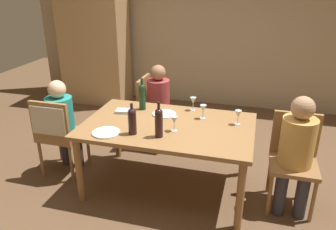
{
  "coord_description": "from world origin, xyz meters",
  "views": [
    {
      "loc": [
        0.82,
        -2.93,
        2.11
      ],
      "look_at": [
        0.0,
        0.0,
        0.84
      ],
      "focal_mm": 35.64,
      "sensor_mm": 36.0,
      "label": 1
    }
  ],
  "objects_px": {
    "chair_right_end": "(294,154)",
    "dinner_plate_guest_left": "(106,133)",
    "armoire_cabinet": "(94,40)",
    "person_man_bearded": "(62,119)",
    "wine_bottle_tall_green": "(159,122)",
    "wine_bottle_short_olive": "(142,96)",
    "wine_glass_near_left": "(193,101)",
    "wine_glass_near_right": "(174,121)",
    "dinner_plate_host": "(164,114)",
    "dining_table": "(168,131)",
    "person_man_guest": "(160,100)",
    "chair_far_left": "(152,107)",
    "chair_left_end": "(55,128)",
    "wine_glass_far": "(203,109)",
    "person_woman_host": "(297,148)",
    "wine_bottle_dark_red": "(132,120)",
    "wine_glass_centre": "(238,114)"
  },
  "relations": [
    {
      "from": "armoire_cabinet",
      "to": "person_man_bearded",
      "type": "distance_m",
      "value": 2.41
    },
    {
      "from": "dining_table",
      "to": "chair_right_end",
      "type": "xyz_separation_m",
      "value": [
        1.23,
        0.09,
        -0.13
      ]
    },
    {
      "from": "person_man_bearded",
      "to": "chair_right_end",
      "type": "bearing_deg",
      "value": 1.44
    },
    {
      "from": "wine_bottle_tall_green",
      "to": "wine_bottle_short_olive",
      "type": "height_order",
      "value": "wine_bottle_short_olive"
    },
    {
      "from": "armoire_cabinet",
      "to": "chair_left_end",
      "type": "relative_size",
      "value": 2.37
    },
    {
      "from": "dining_table",
      "to": "wine_bottle_dark_red",
      "type": "height_order",
      "value": "wine_bottle_dark_red"
    },
    {
      "from": "armoire_cabinet",
      "to": "chair_right_end",
      "type": "relative_size",
      "value": 2.37
    },
    {
      "from": "person_woman_host",
      "to": "wine_bottle_dark_red",
      "type": "bearing_deg",
      "value": 10.36
    },
    {
      "from": "wine_bottle_short_olive",
      "to": "person_man_guest",
      "type": "bearing_deg",
      "value": 87.48
    },
    {
      "from": "wine_bottle_tall_green",
      "to": "wine_glass_near_right",
      "type": "xyz_separation_m",
      "value": [
        0.1,
        0.16,
        -0.04
      ]
    },
    {
      "from": "armoire_cabinet",
      "to": "dining_table",
      "type": "distance_m",
      "value": 3.03
    },
    {
      "from": "chair_far_left",
      "to": "dinner_plate_guest_left",
      "type": "height_order",
      "value": "chair_far_left"
    },
    {
      "from": "wine_glass_centre",
      "to": "dinner_plate_host",
      "type": "relative_size",
      "value": 0.59
    },
    {
      "from": "dining_table",
      "to": "dinner_plate_guest_left",
      "type": "relative_size",
      "value": 6.39
    },
    {
      "from": "chair_right_end",
      "to": "dinner_plate_guest_left",
      "type": "relative_size",
      "value": 3.46
    },
    {
      "from": "dining_table",
      "to": "chair_left_end",
      "type": "distance_m",
      "value": 1.24
    },
    {
      "from": "person_man_guest",
      "to": "armoire_cabinet",
      "type": "bearing_deg",
      "value": -130.71
    },
    {
      "from": "wine_bottle_short_olive",
      "to": "dinner_plate_host",
      "type": "bearing_deg",
      "value": -17.38
    },
    {
      "from": "wine_glass_near_right",
      "to": "dinner_plate_guest_left",
      "type": "xyz_separation_m",
      "value": [
        -0.61,
        -0.22,
        -0.1
      ]
    },
    {
      "from": "chair_far_left",
      "to": "chair_right_end",
      "type": "bearing_deg",
      "value": 64.07
    },
    {
      "from": "person_woman_host",
      "to": "armoire_cabinet",
      "type": "bearing_deg",
      "value": -36.0
    },
    {
      "from": "person_man_bearded",
      "to": "wine_bottle_short_olive",
      "type": "xyz_separation_m",
      "value": [
        0.85,
        0.29,
        0.26
      ]
    },
    {
      "from": "chair_left_end",
      "to": "wine_glass_near_left",
      "type": "relative_size",
      "value": 6.17
    },
    {
      "from": "armoire_cabinet",
      "to": "wine_glass_near_right",
      "type": "xyz_separation_m",
      "value": [
        2.05,
        -2.41,
        -0.25
      ]
    },
    {
      "from": "wine_glass_near_left",
      "to": "wine_glass_near_right",
      "type": "bearing_deg",
      "value": -96.58
    },
    {
      "from": "armoire_cabinet",
      "to": "person_man_bearded",
      "type": "height_order",
      "value": "armoire_cabinet"
    },
    {
      "from": "chair_left_end",
      "to": "chair_right_end",
      "type": "bearing_deg",
      "value": 4.91
    },
    {
      "from": "chair_left_end",
      "to": "wine_glass_near_left",
      "type": "bearing_deg",
      "value": 22.05
    },
    {
      "from": "dinner_plate_host",
      "to": "dinner_plate_guest_left",
      "type": "relative_size",
      "value": 0.96
    },
    {
      "from": "wine_glass_far",
      "to": "dinner_plate_guest_left",
      "type": "bearing_deg",
      "value": -143.94
    },
    {
      "from": "person_woman_host",
      "to": "person_man_guest",
      "type": "xyz_separation_m",
      "value": [
        -1.59,
        0.94,
        -0.02
      ]
    },
    {
      "from": "person_woman_host",
      "to": "wine_bottle_dark_red",
      "type": "distance_m",
      "value": 1.53
    },
    {
      "from": "chair_left_end",
      "to": "dinner_plate_host",
      "type": "relative_size",
      "value": 3.62
    },
    {
      "from": "chair_far_left",
      "to": "wine_bottle_short_olive",
      "type": "relative_size",
      "value": 2.58
    },
    {
      "from": "wine_glass_centre",
      "to": "dinner_plate_host",
      "type": "height_order",
      "value": "wine_glass_centre"
    },
    {
      "from": "dining_table",
      "to": "wine_glass_near_right",
      "type": "distance_m",
      "value": 0.25
    },
    {
      "from": "wine_glass_near_right",
      "to": "dinner_plate_guest_left",
      "type": "distance_m",
      "value": 0.65
    },
    {
      "from": "chair_right_end",
      "to": "wine_glass_far",
      "type": "height_order",
      "value": "chair_right_end"
    },
    {
      "from": "armoire_cabinet",
      "to": "wine_glass_near_left",
      "type": "relative_size",
      "value": 14.63
    },
    {
      "from": "armoire_cabinet",
      "to": "wine_bottle_tall_green",
      "type": "xyz_separation_m",
      "value": [
        1.94,
        -2.57,
        -0.21
      ]
    },
    {
      "from": "wine_bottle_short_olive",
      "to": "wine_bottle_tall_green",
      "type": "bearing_deg",
      "value": -58.25
    },
    {
      "from": "dining_table",
      "to": "chair_far_left",
      "type": "distance_m",
      "value": 1.03
    },
    {
      "from": "armoire_cabinet",
      "to": "wine_glass_near_left",
      "type": "xyz_separation_m",
      "value": [
        2.11,
        -1.84,
        -0.25
      ]
    },
    {
      "from": "chair_left_end",
      "to": "dining_table",
      "type": "bearing_deg",
      "value": 5.75
    },
    {
      "from": "chair_right_end",
      "to": "wine_glass_far",
      "type": "xyz_separation_m",
      "value": [
        -0.92,
        0.15,
        0.31
      ]
    },
    {
      "from": "wine_glass_far",
      "to": "person_woman_host",
      "type": "bearing_deg",
      "value": -16.14
    },
    {
      "from": "person_man_guest",
      "to": "dinner_plate_host",
      "type": "distance_m",
      "value": 0.73
    },
    {
      "from": "armoire_cabinet",
      "to": "person_man_guest",
      "type": "xyz_separation_m",
      "value": [
        1.59,
        -1.37,
        -0.46
      ]
    },
    {
      "from": "person_woman_host",
      "to": "dinner_plate_host",
      "type": "distance_m",
      "value": 1.36
    },
    {
      "from": "chair_far_left",
      "to": "wine_bottle_short_olive",
      "type": "height_order",
      "value": "wine_bottle_short_olive"
    }
  ]
}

